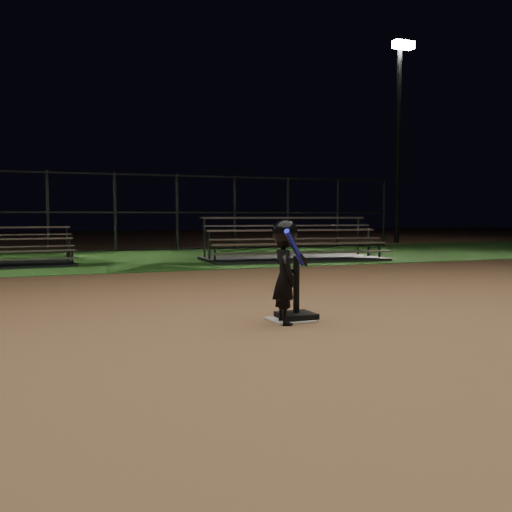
{
  "coord_description": "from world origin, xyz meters",
  "views": [
    {
      "loc": [
        -2.68,
        -5.73,
        1.16
      ],
      "look_at": [
        0.0,
        1.0,
        0.65
      ],
      "focal_mm": 40.91,
      "sensor_mm": 36.0,
      "label": 1
    }
  ],
  "objects_px": {
    "bleacher_right": "(293,251)",
    "light_pole_right": "(399,124)",
    "home_plate": "(290,320)",
    "batting_tee": "(296,307)",
    "child_batter": "(285,269)"
  },
  "relations": [
    {
      "from": "batting_tee",
      "to": "light_pole_right",
      "type": "xyz_separation_m",
      "value": [
        11.91,
        14.92,
        4.8
      ]
    },
    {
      "from": "batting_tee",
      "to": "light_pole_right",
      "type": "bearing_deg",
      "value": 51.4
    },
    {
      "from": "home_plate",
      "to": "bleacher_right",
      "type": "bearing_deg",
      "value": 64.47
    },
    {
      "from": "home_plate",
      "to": "light_pole_right",
      "type": "xyz_separation_m",
      "value": [
        12.0,
        14.94,
        4.93
      ]
    },
    {
      "from": "home_plate",
      "to": "bleacher_right",
      "type": "distance_m",
      "value": 8.73
    },
    {
      "from": "bleacher_right",
      "to": "light_pole_right",
      "type": "height_order",
      "value": "light_pole_right"
    },
    {
      "from": "batting_tee",
      "to": "light_pole_right",
      "type": "height_order",
      "value": "light_pole_right"
    },
    {
      "from": "home_plate",
      "to": "bleacher_right",
      "type": "xyz_separation_m",
      "value": [
        3.76,
        7.87,
        0.22
      ]
    },
    {
      "from": "home_plate",
      "to": "light_pole_right",
      "type": "relative_size",
      "value": 0.05
    },
    {
      "from": "bleacher_right",
      "to": "light_pole_right",
      "type": "xyz_separation_m",
      "value": [
        8.24,
        7.07,
        4.72
      ]
    },
    {
      "from": "batting_tee",
      "to": "bleacher_right",
      "type": "bearing_deg",
      "value": 64.94
    },
    {
      "from": "child_batter",
      "to": "bleacher_right",
      "type": "height_order",
      "value": "same"
    },
    {
      "from": "child_batter",
      "to": "light_pole_right",
      "type": "xyz_separation_m",
      "value": [
        12.13,
        15.09,
        4.35
      ]
    },
    {
      "from": "home_plate",
      "to": "batting_tee",
      "type": "relative_size",
      "value": 0.66
    },
    {
      "from": "home_plate",
      "to": "child_batter",
      "type": "bearing_deg",
      "value": -131.33
    }
  ]
}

